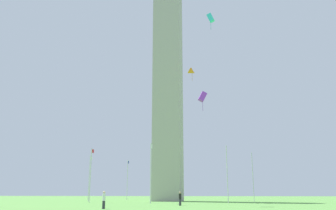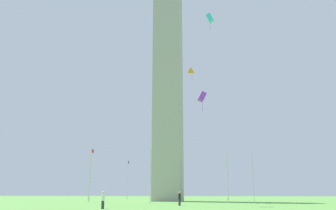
% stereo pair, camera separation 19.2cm
% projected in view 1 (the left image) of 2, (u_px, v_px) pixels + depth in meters
% --- Properties ---
extents(ground_plane, '(260.00, 260.00, 0.00)m').
position_uv_depth(ground_plane, '(168.00, 201.00, 70.25)').
color(ground_plane, '#548C3D').
extents(obelisk_monument, '(5.70, 5.70, 51.83)m').
position_uv_depth(obelisk_monument, '(168.00, 77.00, 76.52)').
color(obelisk_monument, '#A8A399').
rests_on(obelisk_monument, ground).
extents(flagpole_n, '(1.12, 0.14, 9.33)m').
position_uv_depth(flagpole_n, '(179.00, 179.00, 87.53)').
color(flagpole_n, silver).
rests_on(flagpole_n, ground).
extents(flagpole_ne, '(1.12, 0.14, 9.33)m').
position_uv_depth(flagpole_ne, '(127.00, 178.00, 84.71)').
color(flagpole_ne, silver).
rests_on(flagpole_ne, ground).
extents(flagpole_e, '(1.12, 0.14, 9.33)m').
position_uv_depth(flagpole_e, '(89.00, 176.00, 74.17)').
color(flagpole_e, silver).
rests_on(flagpole_e, ground).
extents(flagpole_se, '(1.12, 0.14, 9.33)m').
position_uv_depth(flagpole_se, '(91.00, 173.00, 62.08)').
color(flagpole_se, silver).
rests_on(flagpole_se, ground).
extents(flagpole_s, '(1.12, 0.14, 9.33)m').
position_uv_depth(flagpole_s, '(151.00, 170.00, 55.53)').
color(flagpole_s, silver).
rests_on(flagpole_s, ground).
extents(flagpole_sw, '(1.12, 0.14, 9.33)m').
position_uv_depth(flagpole_sw, '(227.00, 171.00, 58.35)').
color(flagpole_sw, silver).
rests_on(flagpole_sw, ground).
extents(flagpole_w, '(1.12, 0.14, 9.33)m').
position_uv_depth(flagpole_w, '(253.00, 175.00, 68.89)').
color(flagpole_w, silver).
rests_on(flagpole_w, ground).
extents(flagpole_nw, '(1.12, 0.14, 9.33)m').
position_uv_depth(flagpole_nw, '(227.00, 177.00, 80.97)').
color(flagpole_nw, silver).
rests_on(flagpole_nw, ground).
extents(person_white_shirt, '(0.32, 0.32, 1.76)m').
position_uv_depth(person_white_shirt, '(104.00, 200.00, 35.86)').
color(person_white_shirt, '#2D2D38').
rests_on(person_white_shirt, ground).
extents(person_black_shirt, '(0.32, 0.32, 1.74)m').
position_uv_depth(person_black_shirt, '(180.00, 199.00, 45.42)').
color(person_black_shirt, '#2D2D38').
rests_on(person_black_shirt, ground).
extents(kite_cyan_box, '(0.75, 1.04, 2.23)m').
position_uv_depth(kite_cyan_box, '(211.00, 18.00, 44.64)').
color(kite_cyan_box, '#33C6D1').
extents(kite_purple_box, '(1.05, 1.38, 2.73)m').
position_uv_depth(kite_purple_box, '(202.00, 97.00, 48.80)').
color(kite_purple_box, purple).
extents(kite_orange_delta, '(1.42, 1.77, 2.64)m').
position_uv_depth(kite_orange_delta, '(192.00, 72.00, 68.37)').
color(kite_orange_delta, orange).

